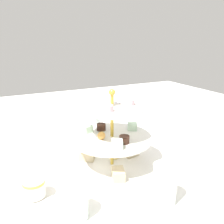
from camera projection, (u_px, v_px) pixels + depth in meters
name	position (u px, v px, depth m)	size (l,w,h in m)	color
ground_plane	(112.00, 167.00, 0.78)	(2.40, 2.40, 0.00)	white
tiered_serving_stand	(112.00, 144.00, 0.76)	(0.30, 0.30, 0.26)	white
water_glass_tall_right	(92.00, 126.00, 0.98)	(0.07, 0.07, 0.11)	silver
water_glass_short_left	(74.00, 203.00, 0.55)	(0.06, 0.06, 0.07)	silver
teacup_with_saucer	(34.00, 189.00, 0.62)	(0.09, 0.09, 0.05)	white
butter_knife_left	(179.00, 147.00, 0.91)	(0.17, 0.01, 0.00)	silver
butter_knife_right	(26.00, 160.00, 0.82)	(0.17, 0.01, 0.00)	silver
water_glass_mid_back	(164.00, 184.00, 0.60)	(0.06, 0.06, 0.10)	silver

